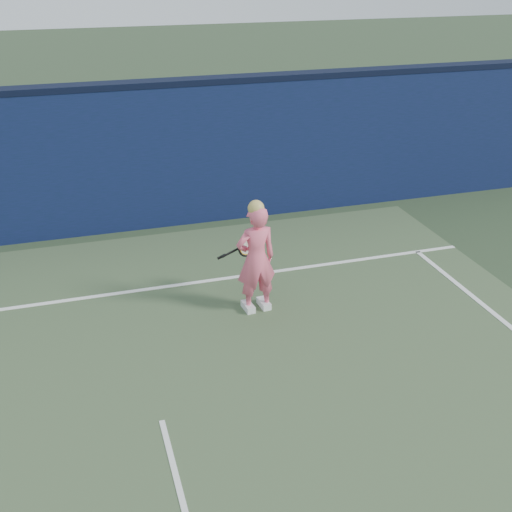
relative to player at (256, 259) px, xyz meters
name	(u,v)px	position (x,y,z in m)	size (l,w,h in m)	color
ground	(179,489)	(-1.67, -3.01, -0.79)	(80.00, 80.00, 0.00)	#273A24
backstop_wall	(106,162)	(-1.67, 3.49, 0.46)	(24.00, 0.40, 2.50)	#0B1833
wall_cap	(98,86)	(-1.67, 3.49, 1.76)	(24.00, 0.42, 0.10)	black
player	(256,259)	(0.00, 0.00, 0.00)	(0.60, 0.42, 1.63)	#F7607D
racket	(245,247)	(-0.03, 0.44, -0.02)	(0.61, 0.18, 0.33)	black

